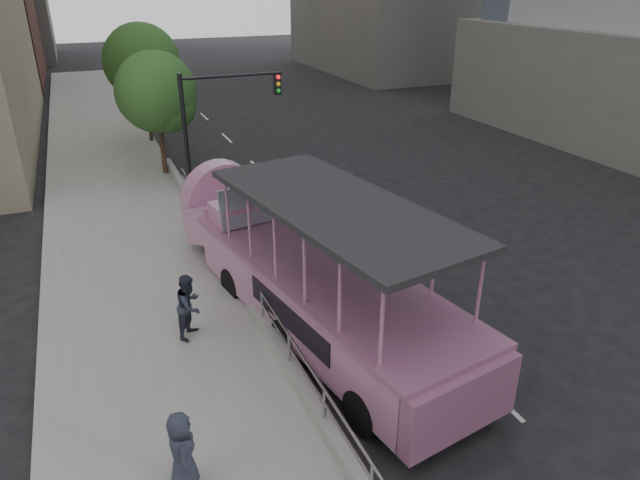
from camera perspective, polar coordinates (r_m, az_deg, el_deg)
ground at (r=14.71m, az=8.72°, el=-11.03°), size 160.00×160.00×0.00m
sidewalk at (r=21.71m, az=-18.77°, el=0.73°), size 5.50×80.00×0.30m
kerb_wall at (r=14.87m, az=-5.70°, el=-8.16°), size 0.24×30.00×0.36m
guardrail at (r=14.52m, az=-5.81°, el=-5.97°), size 0.07×22.00×0.71m
duck_boat at (r=15.25m, az=-1.78°, el=-2.97°), size 4.73×11.93×3.86m
car at (r=23.91m, az=1.14°, el=5.61°), size 1.69×3.87×1.30m
pedestrian_mid at (r=14.57m, az=-12.90°, el=-6.42°), size 1.01×1.04×1.69m
pedestrian_far at (r=10.79m, az=-13.64°, el=-19.85°), size 0.56×0.81×1.59m
parking_sign at (r=20.01m, az=-10.60°, el=4.65°), size 0.28×0.59×2.83m
traffic_signal at (r=23.56m, az=-10.56°, el=12.12°), size 4.20×0.32×5.20m
street_tree_near at (r=26.55m, az=-15.81°, el=13.75°), size 3.52×3.52×5.72m
street_tree_far at (r=32.38m, az=-17.15°, el=16.36°), size 3.97×3.97×6.45m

